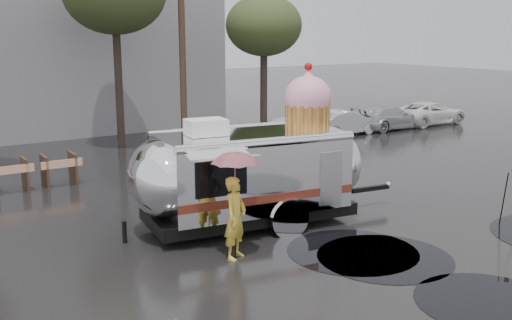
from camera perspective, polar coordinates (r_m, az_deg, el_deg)
ground at (r=13.82m, az=10.85°, el=-8.59°), size 120.00×120.00×0.00m
puddles at (r=13.31m, az=17.98°, el=-9.78°), size 11.65×6.46×0.01m
utility_pole at (r=25.90m, az=-7.06°, el=11.57°), size 1.60×0.28×9.00m
tree_right at (r=26.83m, az=0.76°, el=12.61°), size 3.36×3.36×6.42m
barricade_row at (r=19.90m, az=-22.38°, el=-1.31°), size 4.30×0.80×1.00m
parked_cars at (r=30.04m, az=10.98°, el=4.04°), size 13.20×1.90×1.50m
airstream_trailer at (r=15.08m, az=-0.29°, el=-0.82°), size 7.65×3.25×4.15m
person_left at (r=12.95m, az=-1.98°, el=-5.54°), size 0.79×0.71×1.82m
umbrella_pink at (r=12.66m, az=-2.02°, el=-0.94°), size 1.25×1.25×2.40m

